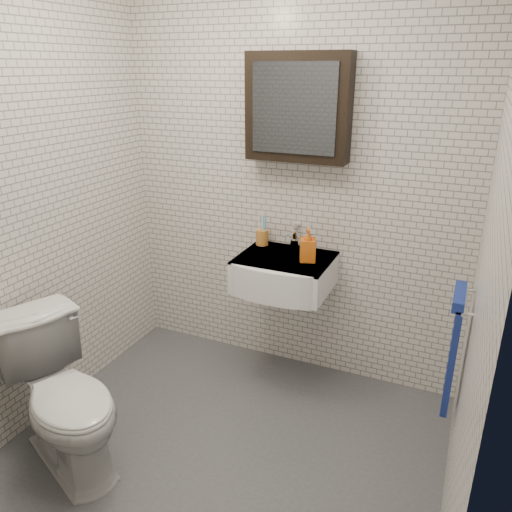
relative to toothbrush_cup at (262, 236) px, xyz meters
The scene contains 9 objects.
ground 1.30m from the toothbrush_cup, 79.88° to the right, with size 2.20×2.00×0.01m, color #46494D.
room_shell 1.09m from the toothbrush_cup, 79.88° to the right, with size 2.22×2.02×2.51m.
washbasin 0.32m from the toothbrush_cup, 41.43° to the right, with size 0.55×0.50×0.20m.
faucet 0.22m from the toothbrush_cup, ahead, with size 0.06×0.20×0.15m.
mirror_cabinet 0.82m from the toothbrush_cup, ahead, with size 0.60×0.15×0.60m.
towel_rail 1.35m from the toothbrush_cup, 25.37° to the right, with size 0.09×0.30×0.58m.
toothbrush_cup is the anchor object (origin of this frame).
soap_bottle 0.39m from the toothbrush_cup, 23.09° to the right, with size 0.09×0.09×0.20m, color orange.
toilet 1.47m from the toothbrush_cup, 111.91° to the right, with size 0.43×0.76×0.77m, color silver.
Camera 1 is at (1.02, -1.84, 1.93)m, focal length 35.00 mm.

